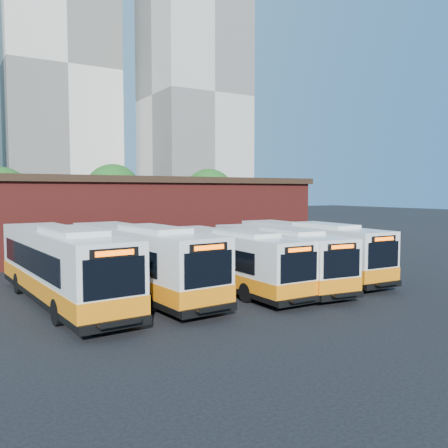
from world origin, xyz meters
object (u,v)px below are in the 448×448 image
bus_farwest (63,268)px  bus_mideast (277,258)px  bus_west (140,263)px  bus_east (309,251)px  transit_worker (346,280)px  bus_midwest (230,262)px

bus_farwest → bus_mideast: bus_farwest is taller
bus_farwest → bus_west: bearing=-3.9°
bus_west → bus_east: bus_west is taller
bus_west → transit_worker: bus_west is taller
bus_farwest → transit_worker: (12.02, -6.16, -0.74)m
bus_midwest → transit_worker: bus_midwest is taller
bus_west → bus_mideast: 7.76m
bus_east → transit_worker: (-2.69, -5.75, -0.61)m
bus_farwest → bus_mideast: size_ratio=1.13×
bus_west → bus_mideast: size_ratio=1.11×
bus_west → bus_east: size_ratio=1.07×
bus_mideast → bus_east: bus_east is taller
bus_mideast → bus_farwest: bearing=178.9°
bus_mideast → bus_east: (3.24, 0.95, 0.06)m
bus_mideast → bus_east: size_ratio=0.97×
bus_midwest → transit_worker: size_ratio=6.46×
bus_mideast → bus_west: bearing=175.6°
bus_west → bus_midwest: (4.71, -1.11, -0.16)m
bus_farwest → bus_east: (14.71, -0.40, -0.13)m
bus_farwest → bus_east: 14.71m
bus_midwest → bus_west: bearing=166.3°
bus_west → bus_east: (10.88, -0.40, -0.10)m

